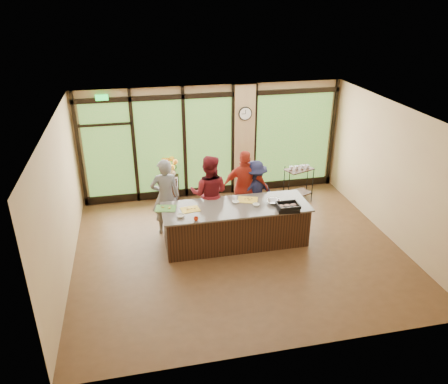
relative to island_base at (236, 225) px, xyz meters
name	(u,v)px	position (x,y,z in m)	size (l,w,h in m)	color
floor	(239,250)	(0.00, -0.30, -0.44)	(7.00, 7.00, 0.00)	#4D311B
ceiling	(241,116)	(0.00, -0.30, 2.56)	(7.00, 7.00, 0.00)	silver
back_wall	(212,142)	(0.00, 2.70, 1.06)	(7.00, 7.00, 0.00)	tan
left_wall	(61,203)	(-3.50, -0.30, 1.06)	(6.00, 6.00, 0.00)	tan
right_wall	(394,174)	(3.50, -0.30, 1.06)	(6.00, 6.00, 0.00)	tan
window_wall	(219,146)	(0.16, 2.65, 0.95)	(6.90, 0.12, 3.00)	tan
island_base	(236,225)	(0.00, 0.00, 0.00)	(3.10, 1.00, 0.88)	#321B10
countertop	(236,207)	(0.00, 0.00, 0.46)	(3.20, 1.10, 0.04)	#6D635A
wall_clock	(245,114)	(0.85, 2.57, 1.81)	(0.36, 0.04, 0.36)	black
cook_left	(165,197)	(-1.45, 0.81, 0.47)	(0.66, 0.43, 1.82)	slate
cook_midleft	(209,194)	(-0.46, 0.73, 0.49)	(0.90, 0.70, 1.85)	maroon
cook_midright	(245,188)	(0.43, 0.86, 0.48)	(1.08, 0.45, 1.84)	#A22818
cook_right	(255,192)	(0.67, 0.87, 0.35)	(1.02, 0.59, 1.58)	#191A37
roasting_pan	(288,208)	(1.04, -0.41, 0.52)	(0.45, 0.35, 0.08)	black
mixing_bowl	(274,202)	(0.84, -0.04, 0.52)	(0.29, 0.29, 0.07)	silver
cutting_board_left	(166,208)	(-1.50, 0.20, 0.49)	(0.44, 0.33, 0.01)	#498630
cutting_board_center	(190,209)	(-0.99, 0.05, 0.49)	(0.39, 0.29, 0.01)	yellow
cutting_board_right	(248,200)	(0.33, 0.24, 0.49)	(0.44, 0.33, 0.01)	yellow
prep_bowl_near	(181,216)	(-1.23, -0.25, 0.51)	(0.17, 0.17, 0.05)	white
prep_bowl_mid	(256,205)	(0.43, -0.08, 0.50)	(0.15, 0.15, 0.05)	white
prep_bowl_far	(236,202)	(0.03, 0.16, 0.50)	(0.14, 0.14, 0.03)	white
red_ramekin	(196,219)	(-0.94, -0.46, 0.52)	(0.10, 0.10, 0.08)	red
flower_stand	(172,188)	(-1.17, 2.45, -0.08)	(0.36, 0.36, 0.71)	#321B10
flower_vase	(171,171)	(-1.17, 2.45, 0.41)	(0.27, 0.27, 0.28)	#987953
bar_cart	(298,179)	(2.15, 1.80, 0.15)	(0.82, 0.64, 0.99)	#321B10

